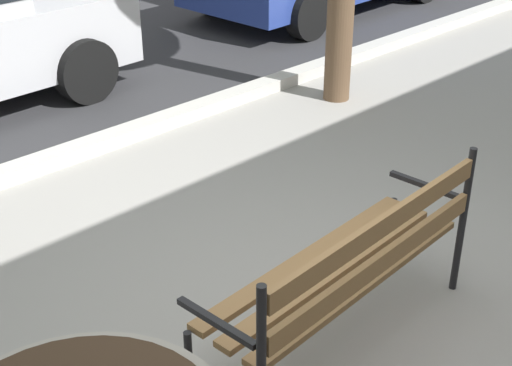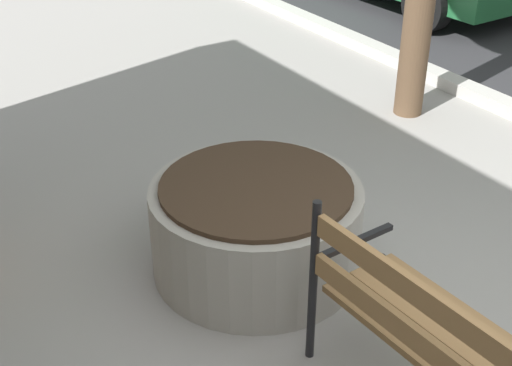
# 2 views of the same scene
# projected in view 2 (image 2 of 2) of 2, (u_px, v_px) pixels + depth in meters

# --- Properties ---
(park_bench) EXTENTS (1.82, 0.62, 0.95)m
(park_bench) POSITION_uv_depth(u_px,v_px,m) (480.00, 366.00, 2.86)
(park_bench) COLOR olive
(park_bench) RESTS_ON ground
(concrete_planter) EXTENTS (1.27, 1.27, 0.59)m
(concrete_planter) POSITION_uv_depth(u_px,v_px,m) (256.00, 227.00, 4.20)
(concrete_planter) COLOR gray
(concrete_planter) RESTS_ON ground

